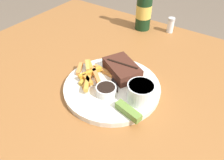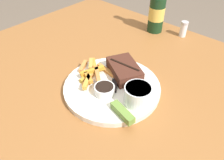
% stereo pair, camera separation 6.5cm
% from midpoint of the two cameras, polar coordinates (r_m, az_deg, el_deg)
% --- Properties ---
extents(dining_table, '(1.25, 1.03, 0.73)m').
position_cam_midpoint_polar(dining_table, '(0.73, -2.56, -7.14)').
color(dining_table, '#935B2D').
rests_on(dining_table, ground_plane).
extents(dinner_plate, '(0.29, 0.29, 0.02)m').
position_cam_midpoint_polar(dinner_plate, '(0.67, -2.78, -2.02)').
color(dinner_plate, silver).
rests_on(dinner_plate, dining_table).
extents(steak_portion, '(0.15, 0.13, 0.04)m').
position_cam_midpoint_polar(steak_portion, '(0.69, -0.07, 2.84)').
color(steak_portion, '#472319').
rests_on(steak_portion, dinner_plate).
extents(fries_pile, '(0.14, 0.14, 0.02)m').
position_cam_midpoint_polar(fries_pile, '(0.69, -8.33, 1.44)').
color(fries_pile, orange).
rests_on(fries_pile, dinner_plate).
extents(coleslaw_cup, '(0.07, 0.07, 0.05)m').
position_cam_midpoint_polar(coleslaw_cup, '(0.60, 4.41, -3.18)').
color(coleslaw_cup, white).
rests_on(coleslaw_cup, dinner_plate).
extents(dipping_sauce_cup, '(0.06, 0.06, 0.03)m').
position_cam_midpoint_polar(dipping_sauce_cup, '(0.62, -4.53, -2.77)').
color(dipping_sauce_cup, silver).
rests_on(dipping_sauce_cup, dinner_plate).
extents(pickle_spear, '(0.08, 0.04, 0.02)m').
position_cam_midpoint_polar(pickle_spear, '(0.57, 1.01, -8.29)').
color(pickle_spear, olive).
rests_on(pickle_spear, dinner_plate).
extents(fork_utensil, '(0.12, 0.08, 0.00)m').
position_cam_midpoint_polar(fork_utensil, '(0.67, -9.37, -1.05)').
color(fork_utensil, '#B7B7BC').
rests_on(fork_utensil, dinner_plate).
extents(knife_utensil, '(0.12, 0.14, 0.01)m').
position_cam_midpoint_polar(knife_utensil, '(0.69, -2.05, 0.73)').
color(knife_utensil, '#B7B7BC').
rests_on(knife_utensil, dinner_plate).
extents(beer_bottle, '(0.07, 0.07, 0.24)m').
position_cam_midpoint_polar(beer_bottle, '(0.98, 6.36, 17.58)').
color(beer_bottle, '#143319').
rests_on(beer_bottle, dining_table).
extents(salt_shaker, '(0.03, 0.03, 0.07)m').
position_cam_midpoint_polar(salt_shaker, '(0.99, 13.24, 13.76)').
color(salt_shaker, white).
rests_on(salt_shaker, dining_table).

